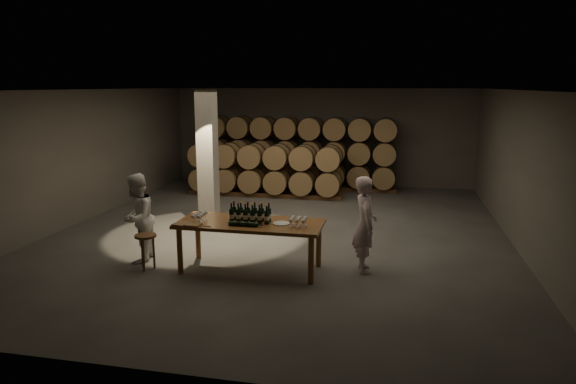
% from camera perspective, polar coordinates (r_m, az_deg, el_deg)
% --- Properties ---
extents(room, '(12.00, 12.00, 12.00)m').
position_cam_1_polar(room, '(12.15, -8.91, 3.61)').
color(room, '#4B4946').
rests_on(room, ground).
extents(tasting_table, '(2.60, 1.10, 0.90)m').
position_cam_1_polar(tasting_table, '(9.24, -4.22, -3.97)').
color(tasting_table, brown).
rests_on(tasting_table, ground).
extents(barrel_stack_back, '(6.26, 0.95, 2.31)m').
position_cam_1_polar(barrel_stack_back, '(16.66, 1.26, 4.54)').
color(barrel_stack_back, brown).
rests_on(barrel_stack_back, ground).
extents(barrel_stack_front, '(4.70, 0.95, 1.57)m').
position_cam_1_polar(barrel_stack_front, '(15.53, -2.55, 2.62)').
color(barrel_stack_front, brown).
rests_on(barrel_stack_front, ground).
extents(bottle_cluster, '(0.74, 0.24, 0.35)m').
position_cam_1_polar(bottle_cluster, '(9.19, -4.22, -2.58)').
color(bottle_cluster, black).
rests_on(bottle_cluster, tasting_table).
extents(lying_bottles, '(0.62, 0.08, 0.08)m').
position_cam_1_polar(lying_bottles, '(8.94, -4.91, -3.57)').
color(lying_bottles, black).
rests_on(lying_bottles, tasting_table).
extents(glass_cluster_left, '(0.19, 0.41, 0.16)m').
position_cam_1_polar(glass_cluster_left, '(9.37, -9.81, -2.51)').
color(glass_cluster_left, silver).
rests_on(glass_cluster_left, tasting_table).
extents(glass_cluster_right, '(0.30, 0.30, 0.16)m').
position_cam_1_polar(glass_cluster_right, '(8.91, 1.14, -3.09)').
color(glass_cluster_right, silver).
rests_on(glass_cluster_right, tasting_table).
extents(plate, '(0.30, 0.30, 0.02)m').
position_cam_1_polar(plate, '(9.07, -0.74, -3.51)').
color(plate, silver).
rests_on(plate, tasting_table).
extents(notebook_near, '(0.29, 0.24, 0.03)m').
position_cam_1_polar(notebook_near, '(9.10, -10.53, -3.62)').
color(notebook_near, brown).
rests_on(notebook_near, tasting_table).
extents(notebook_corner, '(0.29, 0.35, 0.03)m').
position_cam_1_polar(notebook_corner, '(9.23, -11.72, -3.46)').
color(notebook_corner, brown).
rests_on(notebook_corner, tasting_table).
extents(pen, '(0.14, 0.02, 0.01)m').
position_cam_1_polar(pen, '(9.00, -8.95, -3.80)').
color(pen, black).
rests_on(pen, tasting_table).
extents(stool, '(0.39, 0.39, 0.65)m').
position_cam_1_polar(stool, '(9.69, -15.52, -5.26)').
color(stool, brown).
rests_on(stool, ground).
extents(person_man, '(0.55, 0.71, 1.74)m').
position_cam_1_polar(person_man, '(9.25, 8.55, -3.58)').
color(person_man, silver).
rests_on(person_man, ground).
extents(person_woman, '(0.74, 0.89, 1.69)m').
position_cam_1_polar(person_woman, '(10.09, -16.41, -2.79)').
color(person_woman, white).
rests_on(person_woman, ground).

